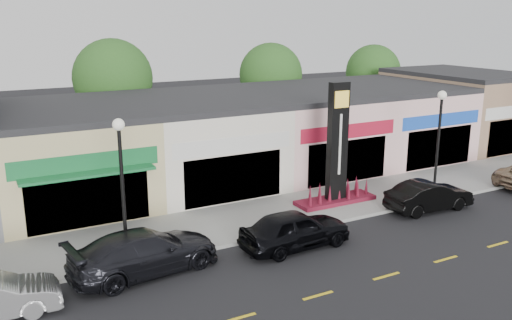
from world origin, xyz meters
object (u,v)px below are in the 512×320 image
object	(u,v)px
lamp_east_near	(439,133)
pylon_sign	(337,161)
lamp_west_near	(122,176)
car_black_sedan	(295,229)
car_black_conv	(429,196)
car_dark_sedan	(145,252)

from	to	relation	value
lamp_east_near	pylon_sign	xyz separation A→B (m)	(-5.00, 1.70, -1.20)
lamp_west_near	pylon_sign	bearing A→B (deg)	8.77
car_black_sedan	car_black_conv	size ratio (longest dim) A/B	1.06
lamp_west_near	car_black_sedan	distance (m)	7.20
car_dark_sedan	car_black_conv	world-z (taller)	car_dark_sedan
lamp_east_near	car_black_conv	distance (m)	3.29
lamp_east_near	pylon_sign	size ratio (longest dim) A/B	0.91
car_black_sedan	car_black_conv	xyz separation A→B (m)	(8.10, 0.67, -0.07)
pylon_sign	car_black_conv	size ratio (longest dim) A/B	1.36
lamp_east_near	car_black_sedan	bearing A→B (deg)	-169.62
car_dark_sedan	pylon_sign	bearing A→B (deg)	-83.09
car_black_sedan	lamp_east_near	bearing A→B (deg)	-81.28
lamp_east_near	car_black_sedan	size ratio (longest dim) A/B	1.17
pylon_sign	car_black_sedan	bearing A→B (deg)	-142.88
car_black_conv	pylon_sign	bearing A→B (deg)	54.94
car_black_sedan	car_black_conv	distance (m)	8.12
pylon_sign	car_black_conv	bearing A→B (deg)	-38.10
lamp_east_near	car_black_conv	xyz separation A→B (m)	(-1.46, -1.08, -2.75)
lamp_west_near	car_black_sedan	xyz separation A→B (m)	(6.44, -1.75, -2.68)
lamp_west_near	lamp_east_near	bearing A→B (deg)	0.00
lamp_west_near	car_dark_sedan	size ratio (longest dim) A/B	0.98
pylon_sign	car_black_sedan	xyz separation A→B (m)	(-4.56, -3.45, -1.48)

